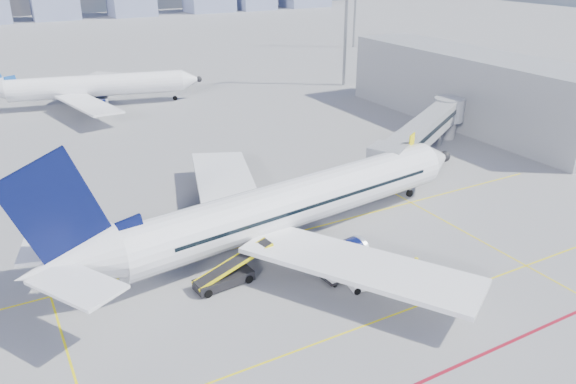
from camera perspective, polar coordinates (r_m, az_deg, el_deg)
name	(u,v)px	position (r m, az deg, el deg)	size (l,w,h in m)	color
ground	(339,276)	(44.21, 5.22, -8.52)	(420.00, 420.00, 0.00)	gray
apron_markings	(363,304)	(41.29, 7.64, -11.20)	(90.00, 35.12, 0.01)	yellow
jet_bridge	(426,130)	(68.46, 13.82, 6.16)	(23.55, 15.78, 6.30)	#95979D
terminal_block	(471,88)	(85.68, 18.08, 9.99)	(10.00, 42.00, 10.00)	#95979D
floodlight_mast_ne	(346,9)	(104.83, 5.96, 18.04)	(3.20, 0.61, 25.45)	gray
main_aircraft	(280,208)	(47.45, -0.78, -1.64)	(42.84, 37.23, 12.55)	white
second_aircraft	(87,87)	(96.08, -19.72, 10.05)	(35.53, 30.60, 10.66)	white
baggage_tug	(362,281)	(42.53, 7.56, -8.93)	(2.30, 1.63, 1.48)	white
cargo_dolly	(344,266)	(43.51, 5.73, -7.46)	(3.65, 1.80, 1.96)	black
belt_loader	(226,277)	(42.92, -6.35, -8.57)	(6.56, 2.12, 2.65)	black
ramp_worker	(416,268)	(44.41, 12.87, -7.52)	(0.68, 0.44, 1.85)	yellow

